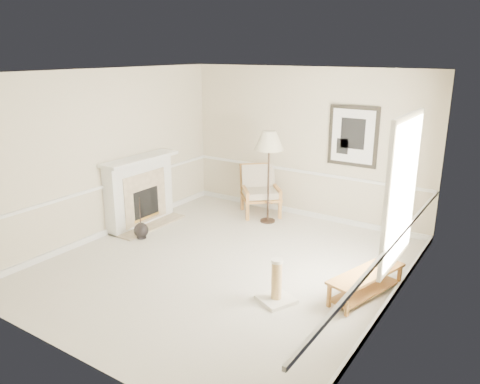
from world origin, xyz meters
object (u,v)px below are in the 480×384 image
Objects in this scene: floor_lamp at (269,143)px; scratching_post at (276,288)px; floor_vase at (141,231)px; armchair at (260,188)px; bench at (366,280)px.

floor_lamp is 2.91× the size of scratching_post.
scratching_post is (3.05, -0.60, 0.05)m from floor_vase.
scratching_post is (2.02, -2.92, -0.33)m from armchair.
bench is 1.22m from scratching_post.
floor_lamp reaches higher than floor_vase.
floor_vase is at bearing 168.95° from scratching_post.
armchair is 3.67m from bench.
armchair is (1.03, 2.33, 0.39)m from floor_vase.
armchair reaches higher than floor_vase.
floor_vase is 2.58m from armchair.
bench is at bearing -34.91° from floor_lamp.
floor_vase is 3.11m from scratching_post.
floor_lamp is (0.42, -0.38, 1.02)m from armchair.
floor_lamp is 1.34× the size of bench.
floor_vase is 0.71× the size of armchair.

